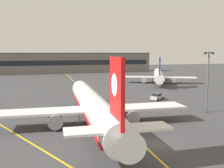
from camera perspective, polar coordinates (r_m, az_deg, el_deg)
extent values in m
plane|color=#3D3D3F|center=(35.18, 9.43, -13.14)|extent=(400.00, 400.00, 0.00)
cube|color=yellow|center=(62.38, -3.37, -4.13)|extent=(9.43, 179.78, 0.01)
cube|color=yellow|center=(33.52, -14.85, -14.32)|extent=(24.74, 54.91, 0.01)
cylinder|color=white|center=(42.20, -4.20, -4.70)|extent=(6.88, 36.19, 3.80)
cone|color=white|center=(61.07, -7.00, -1.08)|extent=(3.82, 2.90, 3.61)
cone|color=white|center=(23.80, 3.23, -13.07)|extent=(3.08, 3.03, 2.85)
cube|color=red|center=(42.43, -4.19, -6.08)|extent=(6.56, 33.32, 0.44)
cube|color=black|center=(59.11, -6.82, -0.70)|extent=(2.93, 1.34, 0.60)
cube|color=white|center=(42.97, -4.31, -5.66)|extent=(32.29, 7.53, 0.36)
cylinder|color=gray|center=(41.82, -12.59, -7.88)|extent=(2.60, 3.78, 2.30)
cylinder|color=black|center=(43.61, -12.62, -7.26)|extent=(1.96, 0.35, 1.95)
cylinder|color=gray|center=(43.65, 4.04, -7.09)|extent=(2.60, 3.78, 2.30)
cylinder|color=black|center=(45.37, 3.35, -6.54)|extent=(1.96, 0.35, 1.95)
cube|color=red|center=(26.14, 1.08, -1.83)|extent=(0.81, 4.82, 7.20)
cylinder|color=white|center=(26.32, 0.93, -0.18)|extent=(0.64, 2.43, 2.40)
cube|color=white|center=(26.40, 1.39, -9.98)|extent=(11.20, 3.73, 0.24)
cylinder|color=#4C4C51|center=(56.70, -6.45, -3.78)|extent=(0.24, 0.24, 1.60)
cylinder|color=black|center=(56.90, -6.44, -4.79)|extent=(0.48, 0.93, 0.90)
cylinder|color=#4C4C51|center=(40.35, -7.42, -7.81)|extent=(0.24, 0.24, 1.60)
cylinder|color=black|center=(40.66, -7.39, -9.34)|extent=(0.51, 1.33, 1.30)
cylinder|color=#4C4C51|center=(41.16, -0.13, -7.45)|extent=(0.24, 0.24, 1.60)
cylinder|color=black|center=(41.46, -0.13, -8.96)|extent=(0.51, 1.33, 1.30)
cylinder|color=white|center=(102.19, 10.36, 1.93)|extent=(17.84, 30.46, 3.43)
cone|color=white|center=(119.53, 10.19, 2.66)|extent=(3.97, 3.57, 3.26)
cone|color=white|center=(84.75, 10.60, 1.13)|extent=(3.44, 3.42, 2.57)
cube|color=red|center=(102.28, 10.34, 1.40)|extent=(16.60, 28.11, 0.40)
cube|color=black|center=(117.78, 10.21, 2.89)|extent=(2.74, 2.05, 0.54)
cube|color=white|center=(102.80, 10.34, 1.52)|extent=(27.66, 17.00, 0.32)
cylinder|color=gray|center=(102.04, 7.20, 0.93)|extent=(3.33, 3.83, 2.07)
cylinder|color=black|center=(103.70, 7.23, 1.02)|extent=(1.64, 0.95, 1.76)
cylinder|color=gray|center=(102.29, 13.47, 0.80)|extent=(3.33, 3.83, 2.07)
cylinder|color=black|center=(103.94, 13.40, 0.90)|extent=(1.64, 0.95, 1.76)
cube|color=navy|center=(87.69, 10.61, 3.78)|extent=(2.29, 4.02, 6.49)
cylinder|color=white|center=(87.93, 10.61, 4.21)|extent=(1.34, 2.11, 2.16)
cube|color=white|center=(87.40, 10.56, 1.58)|extent=(9.98, 6.77, 0.22)
cylinder|color=#4C4C51|center=(115.37, 10.20, 1.59)|extent=(0.22, 0.22, 1.44)
cylinder|color=black|center=(115.46, 10.19, 1.14)|extent=(0.69, 0.89, 0.81)
cylinder|color=#4C4C51|center=(100.52, 9.02, 0.98)|extent=(0.22, 0.22, 1.44)
cylinder|color=black|center=(100.63, 9.01, 0.41)|extent=(0.86, 1.21, 1.17)
cylinder|color=#4C4C51|center=(100.62, 11.69, 0.93)|extent=(0.22, 0.22, 1.44)
cylinder|color=black|center=(100.73, 11.68, 0.35)|extent=(0.86, 1.21, 1.17)
cylinder|color=#515156|center=(54.67, 20.58, 0.34)|extent=(0.28, 0.28, 12.25)
cylinder|color=#333338|center=(55.66, 20.31, -5.88)|extent=(0.90, 0.90, 0.10)
cube|color=#515156|center=(54.34, 20.86, 6.61)|extent=(2.20, 0.16, 0.16)
cube|color=black|center=(53.78, 20.10, 6.43)|extent=(0.44, 0.36, 0.28)
cube|color=black|center=(54.91, 21.59, 6.37)|extent=(0.44, 0.36, 0.28)
cube|color=#B7B7BC|center=(66.71, 10.05, -2.95)|extent=(4.45, 3.94, 0.84)
cube|color=black|center=(66.50, 10.03, -2.35)|extent=(2.80, 2.64, 0.60)
cylinder|color=orange|center=(66.53, 10.07, -2.02)|extent=(0.14, 0.14, 0.14)
cube|color=yellow|center=(66.71, 10.05, -2.95)|extent=(4.31, 3.84, 0.14)
cylinder|color=black|center=(65.01, 10.15, -3.48)|extent=(0.65, 0.56, 0.64)
cylinder|color=black|center=(65.78, 8.77, -3.33)|extent=(0.65, 0.56, 0.64)
cylinder|color=black|center=(67.78, 11.29, -3.08)|extent=(0.65, 0.56, 0.64)
cylinder|color=black|center=(68.51, 9.95, -2.94)|extent=(0.65, 0.56, 0.64)
cone|color=orange|center=(57.70, -6.50, -4.80)|extent=(0.36, 0.36, 0.55)
cylinder|color=white|center=(57.70, -6.50, -4.78)|extent=(0.23, 0.23, 0.07)
cube|color=orange|center=(57.76, -6.50, -5.06)|extent=(0.44, 0.44, 0.03)
cube|color=slate|center=(155.35, -11.32, 4.59)|extent=(110.11, 12.00, 11.58)
cube|color=black|center=(149.33, -11.05, 4.66)|extent=(105.70, 0.12, 2.80)
cube|color=#4E4A47|center=(155.22, -11.38, 6.80)|extent=(110.51, 12.40, 0.40)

